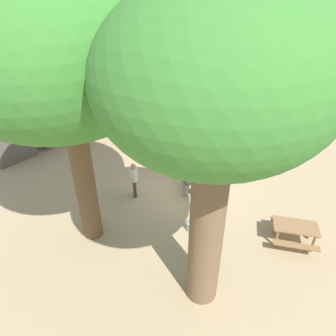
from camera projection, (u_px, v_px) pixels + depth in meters
The scene contains 13 objects.
ground_plane at pixel (181, 190), 13.39m from camera, with size 60.00×60.00×0.00m, color tan.
elephant at pixel (190, 172), 13.15m from camera, with size 1.84×1.74×1.34m.
person_handler at pixel (134, 178), 12.55m from camera, with size 0.37×0.40×1.62m.
shade_tree_main at pixel (63, 55), 7.79m from camera, with size 6.42×5.88×8.63m.
shade_tree_secondary at pixel (219, 85), 5.72m from camera, with size 5.14×4.71×8.19m.
wooden_bench at pixel (173, 159), 14.87m from camera, with size 1.14×1.37×0.88m.
picnic_table_near at pixel (295, 230), 10.36m from camera, with size 1.97×1.98×0.78m.
picnic_table_far at pixel (150, 140), 16.56m from camera, with size 1.85×1.87×0.78m.
market_stall_teal at pixel (6, 138), 15.46m from camera, with size 2.50×2.50×2.52m.
market_stall_white at pixel (50, 123), 17.21m from camera, with size 2.50×2.50×2.52m.
market_stall_orange at pixel (86, 110), 18.95m from camera, with size 2.50×2.50×2.52m.
market_stall_green at pixel (116, 100), 20.70m from camera, with size 2.50×2.50×2.52m.
feed_bucket at pixel (191, 226), 11.16m from camera, with size 0.36×0.36×0.32m, color gray.
Camera 1 is at (-8.96, -6.28, 7.80)m, focal length 31.77 mm.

